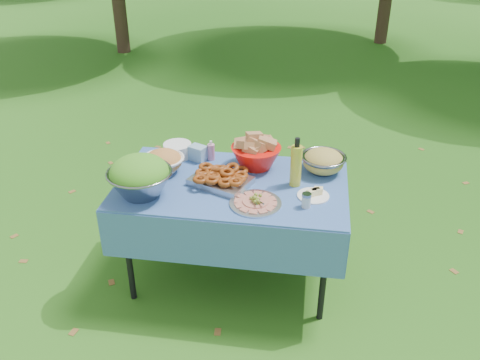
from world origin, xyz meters
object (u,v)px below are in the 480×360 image
(charcuterie_platter, at_px, (256,199))
(oil_bottle, at_px, (296,162))
(picnic_table, at_px, (232,232))
(plate_stack, at_px, (178,150))
(bread_bowl, at_px, (256,152))
(salad_bowl, at_px, (140,176))
(pasta_bowl_steel, at_px, (323,161))

(charcuterie_platter, distance_m, oil_bottle, 0.37)
(picnic_table, bearing_deg, plate_stack, 143.63)
(bread_bowl, bearing_deg, salad_bowl, -143.75)
(pasta_bowl_steel, bearing_deg, bread_bowl, 179.70)
(picnic_table, relative_size, charcuterie_platter, 4.66)
(plate_stack, height_order, charcuterie_platter, plate_stack)
(picnic_table, distance_m, bread_bowl, 0.57)
(salad_bowl, xyz_separation_m, oil_bottle, (0.92, 0.27, 0.03))
(bread_bowl, relative_size, charcuterie_platter, 1.07)
(salad_bowl, bearing_deg, plate_stack, 81.05)
(bread_bowl, height_order, pasta_bowl_steel, bread_bowl)
(charcuterie_platter, bearing_deg, plate_stack, 138.63)
(picnic_table, bearing_deg, salad_bowl, -156.91)
(oil_bottle, bearing_deg, bread_bowl, 142.93)
(pasta_bowl_steel, bearing_deg, salad_bowl, -156.66)
(bread_bowl, bearing_deg, oil_bottle, -37.07)
(salad_bowl, bearing_deg, picnic_table, 23.09)
(oil_bottle, bearing_deg, salad_bowl, -163.92)
(salad_bowl, relative_size, oil_bottle, 1.21)
(plate_stack, height_order, oil_bottle, oil_bottle)
(salad_bowl, bearing_deg, pasta_bowl_steel, 23.34)
(plate_stack, bearing_deg, bread_bowl, -7.10)
(bread_bowl, xyz_separation_m, charcuterie_platter, (0.06, -0.48, -0.08))
(picnic_table, bearing_deg, pasta_bowl_steel, 23.57)
(picnic_table, xyz_separation_m, bread_bowl, (0.12, 0.25, 0.49))
(charcuterie_platter, relative_size, oil_bottle, 0.96)
(plate_stack, bearing_deg, picnic_table, -36.37)
(salad_bowl, distance_m, oil_bottle, 0.96)
(picnic_table, distance_m, pasta_bowl_steel, 0.78)
(picnic_table, relative_size, plate_stack, 7.44)
(charcuterie_platter, bearing_deg, pasta_bowl_steel, 50.55)
(bread_bowl, relative_size, oil_bottle, 1.04)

